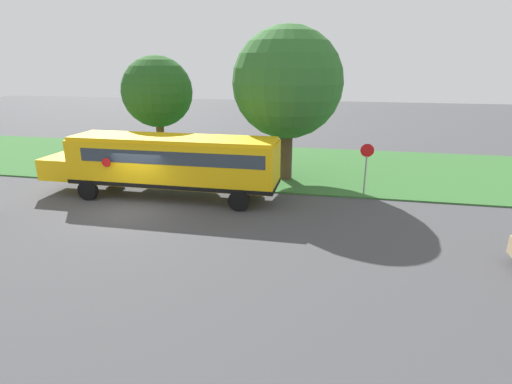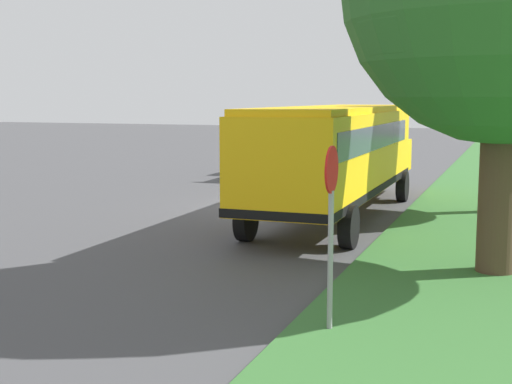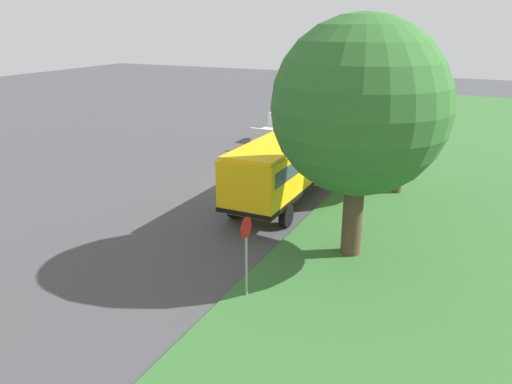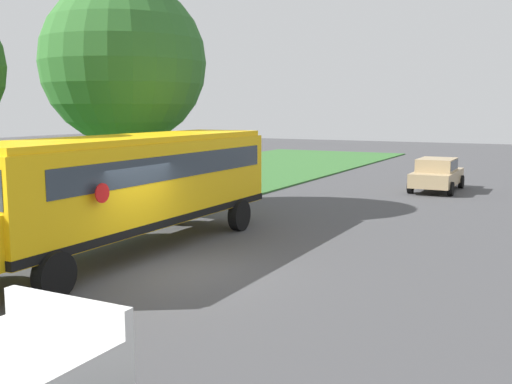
# 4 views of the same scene
# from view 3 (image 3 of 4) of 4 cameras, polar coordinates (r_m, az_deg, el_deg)

# --- Properties ---
(ground_plane) EXTENTS (120.00, 120.00, 0.00)m
(ground_plane) POSITION_cam_3_polar(r_m,az_deg,el_deg) (27.11, 0.57, 1.05)
(ground_plane) COLOR #424244
(grass_verge) EXTENTS (12.00, 80.00, 0.08)m
(grass_verge) POSITION_cam_3_polar(r_m,az_deg,el_deg) (24.82, 21.98, -2.03)
(grass_verge) COLOR #33662D
(grass_verge) RESTS_ON ground
(school_bus) EXTENTS (2.85, 12.42, 3.16)m
(school_bus) POSITION_cam_3_polar(r_m,az_deg,el_deg) (24.77, 4.35, 3.89)
(school_bus) COLOR yellow
(school_bus) RESTS_ON ground
(pickup_truck) EXTENTS (2.28, 5.40, 2.10)m
(pickup_truck) POSITION_cam_3_polar(r_m,az_deg,el_deg) (36.01, 2.90, 7.31)
(pickup_truck) COLOR silver
(pickup_truck) RESTS_ON ground
(oak_tree_beside_bus) EXTENTS (4.24, 4.24, 7.12)m
(oak_tree_beside_bus) POSITION_cam_3_polar(r_m,az_deg,el_deg) (25.33, 16.76, 10.75)
(oak_tree_beside_bus) COLOR brown
(oak_tree_beside_bus) RESTS_ON ground
(oak_tree_roadside_mid) EXTENTS (6.16, 6.16, 8.67)m
(oak_tree_roadside_mid) POSITION_cam_3_polar(r_m,az_deg,el_deg) (17.54, 11.17, 9.21)
(oak_tree_roadside_mid) COLOR #4C3826
(oak_tree_roadside_mid) RESTS_ON ground
(stop_sign) EXTENTS (0.08, 0.68, 2.74)m
(stop_sign) POSITION_cam_3_polar(r_m,az_deg,el_deg) (15.47, -1.12, -6.37)
(stop_sign) COLOR gray
(stop_sign) RESTS_ON ground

